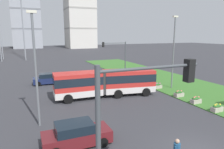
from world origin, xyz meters
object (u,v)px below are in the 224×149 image
car_navy_sedan (49,79)px  flower_planter_2 (196,100)px  flower_planter_1 (217,108)px  traffic_light_near_left (133,125)px  car_maroon_sedan (76,135)px  streetlight_median (174,50)px  flower_planter_4 (158,86)px  apartment_tower_westcentre (25,11)px  flower_planter_3 (179,94)px  streetlight_left (35,65)px  traffic_light_far_right (118,53)px  apartment_tower_centre (80,10)px  articulated_bus (106,83)px  flower_planter_5 (145,81)px

car_navy_sedan → flower_planter_2: size_ratio=4.06×
flower_planter_1 → traffic_light_near_left: size_ratio=0.17×
car_maroon_sedan → streetlight_median: 18.35m
flower_planter_2 → flower_planter_1: bearing=-90.0°
car_navy_sedan → streetlight_median: 18.11m
car_navy_sedan → flower_planter_4: 15.70m
apartment_tower_westcentre → flower_planter_1: bearing=-83.4°
flower_planter_3 → streetlight_left: (-15.43, -1.35, 4.45)m
flower_planter_2 → car_navy_sedan: bearing=130.1°
traffic_light_far_right → streetlight_left: size_ratio=0.68×
flower_planter_3 → apartment_tower_centre: 94.67m
streetlight_left → streetlight_median: 18.02m
articulated_bus → traffic_light_near_left: bearing=-109.3°
car_maroon_sedan → streetlight_left: bearing=115.7°
flower_planter_4 → apartment_tower_centre: (13.63, 87.58, 19.48)m
flower_planter_3 → flower_planter_2: bearing=-90.0°
articulated_bus → apartment_tower_westcentre: (-5.16, 100.92, 17.80)m
articulated_bus → flower_planter_5: (7.61, 3.34, -1.23)m
articulated_bus → apartment_tower_centre: 92.19m
articulated_bus → flower_planter_4: articulated_bus is taller
streetlight_left → apartment_tower_centre: 98.57m
traffic_light_far_right → apartment_tower_westcentre: bearing=96.8°
flower_planter_1 → flower_planter_4: same height
flower_planter_2 → traffic_light_near_left: size_ratio=0.17×
car_navy_sedan → streetlight_median: size_ratio=0.47×
flower_planter_4 → apartment_tower_centre: size_ratio=0.03×
streetlight_median → apartment_tower_westcentre: bearing=98.3°
apartment_tower_centre → streetlight_left: bearing=-107.4°
streetlight_left → streetlight_median: streetlight_median is taller
streetlight_median → flower_planter_2: bearing=-107.3°
flower_planter_1 → flower_planter_5: bearing=90.0°
streetlight_left → apartment_tower_centre: size_ratio=0.22×
flower_planter_1 → traffic_light_far_right: traffic_light_far_right is taller
flower_planter_1 → flower_planter_2: size_ratio=1.00×
traffic_light_near_left → streetlight_left: 11.19m
streetlight_left → streetlight_median: bearing=15.8°
car_navy_sedan → streetlight_median: (14.87, -9.33, 4.44)m
car_navy_sedan → flower_planter_3: bearing=-44.8°
car_navy_sedan → traffic_light_near_left: 25.45m
flower_planter_2 → flower_planter_5: bearing=90.0°
streetlight_left → apartment_tower_centre: bearing=72.6°
flower_planter_4 → flower_planter_1: bearing=-90.0°
articulated_bus → flower_planter_2: size_ratio=10.90×
articulated_bus → apartment_tower_westcentre: 102.61m
flower_planter_2 → streetlight_median: 7.97m
traffic_light_far_right → streetlight_median: (3.73, -9.13, 1.04)m
streetlight_left → apartment_tower_centre: (29.06, 92.99, 15.03)m
car_navy_sedan → apartment_tower_westcentre: size_ratio=0.11×
flower_planter_1 → streetlight_median: bearing=77.6°
car_maroon_sedan → flower_planter_2: bearing=12.1°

